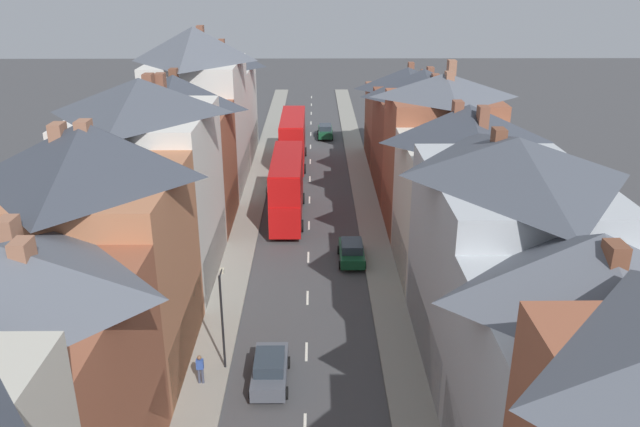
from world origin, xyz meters
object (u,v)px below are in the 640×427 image
Objects in this scene: car_near_silver at (277,181)px; car_mid_white at (270,369)px; double_decker_bus_mid_street at (293,139)px; pedestrian_near_right at (200,368)px; car_parked_left_a at (297,125)px; car_parked_right_a at (325,131)px; car_parked_left_b at (352,251)px; double_decker_bus_lead at (287,186)px; street_lamp at (222,314)px.

car_near_silver is 1.03× the size of car_mid_white.
double_decker_bus_mid_street is 37.91m from pedestrian_near_right.
car_near_silver is 0.91× the size of car_parked_left_a.
car_parked_right_a reaches higher than car_parked_left_b.
car_mid_white is at bearing -90.00° from car_parked_left_a.
car_parked_left_b is (4.91, -8.47, -2.01)m from double_decker_bus_lead.
street_lamp reaches higher than double_decker_bus_lead.
double_decker_bus_mid_street is at bearing 101.77° from car_parked_left_b.
street_lamp is (-1.15, -28.42, 2.42)m from car_near_silver.
street_lamp is at bearing -120.14° from car_parked_left_b.
car_parked_left_b is 16.44m from pedestrian_near_right.
car_parked_left_b is (6.20, -15.76, -0.02)m from car_near_silver.
car_parked_left_a is 52.43m from car_mid_white.
double_decker_bus_mid_street is at bearing 86.14° from street_lamp.
double_decker_bus_lead is 30.01m from car_parked_left_a.
car_parked_left_a is 52.67m from pedestrian_near_right.
pedestrian_near_right is 0.29× the size of street_lamp.
double_decker_bus_mid_street is 36.31m from street_lamp.
car_parked_right_a is 1.06× the size of car_parked_left_b.
car_mid_white is 3.69m from street_lamp.
car_near_silver is at bearing 100.04° from double_decker_bus_lead.
double_decker_bus_mid_street is 12.10m from car_parked_right_a.
car_parked_left_a is at bearing 90.00° from car_mid_white.
double_decker_bus_lead is at bearing -97.76° from car_parked_right_a.
double_decker_bus_lead reaches higher than car_parked_left_b.
car_near_silver is 28.55m from street_lamp.
car_near_silver is 22.69m from car_parked_left_a.
car_parked_left_a is at bearing 136.03° from car_parked_right_a.
street_lamp is (-2.45, -51.08, 2.44)m from car_parked_left_a.
car_near_silver is at bearing 111.47° from car_parked_left_b.
car_near_silver reaches higher than car_parked_left_b.
double_decker_bus_mid_street is at bearing 90.01° from car_mid_white.
double_decker_bus_lead is 26.79m from car_parked_right_a.
car_parked_right_a reaches higher than car_near_silver.
double_decker_bus_mid_street reaches higher than car_parked_left_a.
car_near_silver is 0.96× the size of car_parked_right_a.
car_mid_white is (-3.60, -48.95, 0.00)m from car_parked_right_a.
car_parked_left_a is 1.12× the size of car_parked_left_b.
double_decker_bus_mid_street reaches higher than pedestrian_near_right.
car_parked_left_a is 2.85× the size of pedestrian_near_right.
car_parked_left_a is 5.00m from car_parked_right_a.
pedestrian_near_right reaches higher than car_mid_white.
street_lamp is at bearing -93.86° from double_decker_bus_mid_street.
car_parked_left_a is (1.30, 22.66, -0.02)m from car_near_silver.
car_parked_left_b is at bearing -78.23° from double_decker_bus_mid_street.
double_decker_bus_mid_street reaches higher than car_parked_left_b.
pedestrian_near_right is at bearing -98.73° from double_decker_bus_lead.
car_parked_left_b is at bearing -68.53° from car_near_silver.
car_near_silver is at bearing 92.50° from car_mid_white.
double_decker_bus_lead is 22.95m from pedestrian_near_right.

